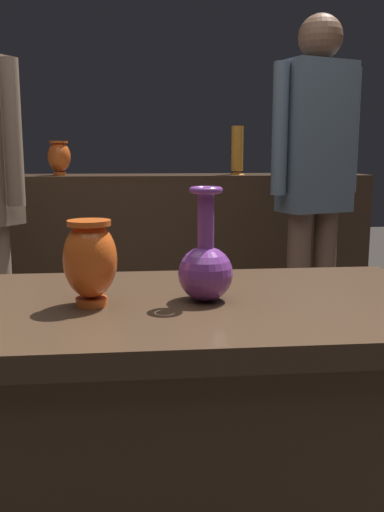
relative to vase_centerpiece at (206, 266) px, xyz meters
The scene contains 8 objects.
display_plinth 0.48m from the vase_centerpiece, behind, with size 1.20×0.64×0.80m.
back_display_shelf 2.24m from the vase_centerpiece, 91.54° to the left, with size 2.60×0.40×0.99m.
vase_centerpiece is the anchor object (origin of this frame).
vase_tall_behind 0.25m from the vase_centerpiece, behind, with size 0.11×0.11×0.18m.
shelf_vase_left 2.25m from the vase_centerpiece, 105.02° to the left, with size 0.13×0.13×0.20m.
shelf_vase_far_right 2.35m from the vase_centerpiece, 65.26° to the left, with size 0.11×0.11×0.09m.
shelf_vase_right 2.23m from the vase_centerpiece, 77.99° to the left, with size 0.10×0.10×0.28m.
visitor_near_right 1.52m from the vase_centerpiece, 63.40° to the left, with size 0.45×0.28×1.72m.
Camera 1 is at (-0.09, -1.21, 1.12)m, focal length 39.78 mm.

